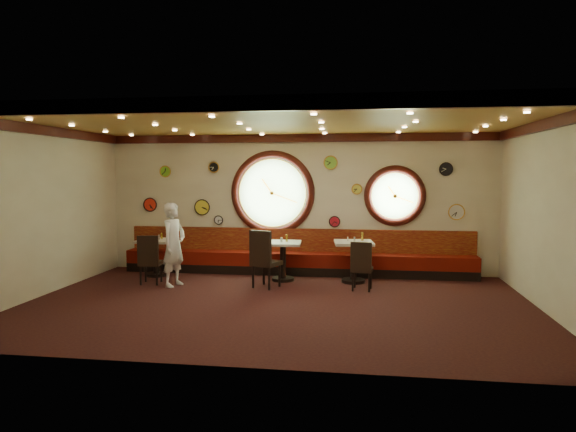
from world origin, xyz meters
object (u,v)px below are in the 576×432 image
object	(u,v)px
table_c	(354,257)
chair_c	(362,263)
condiment_c_salt	(348,239)
condiment_b_bottle	(287,238)
condiment_b_salt	(282,240)
condiment_b_pepper	(281,240)
chair_a	(149,256)
condiment_a_pepper	(159,237)
table_a	(156,253)
condiment_a_salt	(153,237)
condiment_a_bottle	(162,236)
waiter	(174,245)
condiment_c_pepper	(354,239)
table_b	(283,256)
chair_b	(263,255)
condiment_c_bottle	(362,236)

from	to	relation	value
table_c	chair_c	size ratio (longest dim) A/B	1.45
condiment_c_salt	condiment_b_bottle	xyz separation A→B (m)	(-1.30, -0.07, -0.00)
condiment_b_salt	condiment_b_pepper	size ratio (longest dim) A/B	1.00
table_c	chair_a	bearing A→B (deg)	-169.02
chair_a	condiment_a_pepper	xyz separation A→B (m)	(-0.15, 0.90, 0.29)
table_a	chair_a	xyz separation A→B (m)	(0.23, -0.88, 0.07)
chair_a	condiment_a_salt	distance (m)	1.01
condiment_a_bottle	condiment_b_bottle	distance (m)	2.89
condiment_b_salt	waiter	bearing A→B (deg)	-158.20
table_a	condiment_c_pepper	xyz separation A→B (m)	(4.43, -0.13, 0.41)
table_b	condiment_a_salt	distance (m)	3.00
table_b	condiment_b_pepper	distance (m)	0.36
table_b	chair_a	xyz separation A→B (m)	(-2.68, -0.78, 0.06)
table_b	chair_b	xyz separation A→B (m)	(-0.27, -0.79, 0.14)
chair_a	chair_c	distance (m)	4.36
condiment_c_salt	waiter	bearing A→B (deg)	-164.88
chair_c	condiment_b_salt	bearing A→B (deg)	162.53
table_c	condiment_c_salt	distance (m)	0.40
condiment_b_pepper	condiment_a_salt	bearing A→B (deg)	176.89
condiment_a_pepper	condiment_a_bottle	distance (m)	0.11
condiment_a_pepper	condiment_b_bottle	xyz separation A→B (m)	(2.91, -0.07, 0.04)
table_a	condiment_a_bottle	size ratio (longest dim) A/B	5.96
condiment_c_pepper	condiment_c_bottle	xyz separation A→B (m)	(0.16, 0.21, 0.04)
table_b	condiment_b_bottle	bearing A→B (deg)	32.32
condiment_b_bottle	waiter	xyz separation A→B (m)	(-2.21, -0.88, -0.06)
condiment_b_bottle	chair_a	bearing A→B (deg)	-163.27
chair_b	condiment_c_salt	bearing A→B (deg)	51.58
table_a	waiter	distance (m)	1.26
table_a	condiment_a_salt	distance (m)	0.36
table_b	table_c	bearing A→B (deg)	1.21
chair_b	condiment_a_salt	world-z (taller)	chair_b
chair_c	condiment_b_pepper	world-z (taller)	chair_c
table_a	condiment_a_pepper	bearing A→B (deg)	11.99
chair_b	waiter	world-z (taller)	waiter
chair_b	condiment_c_salt	xyz separation A→B (m)	(1.65, 0.90, 0.25)
condiment_b_bottle	condiment_a_pepper	bearing A→B (deg)	178.66
condiment_c_salt	table_c	bearing A→B (deg)	-33.76
condiment_b_salt	condiment_b_bottle	bearing A→B (deg)	20.51
chair_a	condiment_b_salt	size ratio (longest dim) A/B	6.86
chair_a	condiment_c_bottle	world-z (taller)	condiment_c_bottle
chair_c	condiment_c_salt	world-z (taller)	chair_c
table_b	condiment_c_pepper	bearing A→B (deg)	-1.18
table_c	condiment_b_salt	bearing A→B (deg)	-179.21
condiment_c_salt	condiment_a_salt	bearing A→B (deg)	179.65
table_b	condiment_b_bottle	distance (m)	0.40
table_a	chair_c	bearing A→B (deg)	-10.46
condiment_c_bottle	table_b	bearing A→B (deg)	-173.92
table_b	table_c	world-z (taller)	table_c
chair_a	condiment_b_salt	bearing A→B (deg)	9.97
waiter	table_a	bearing A→B (deg)	55.74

